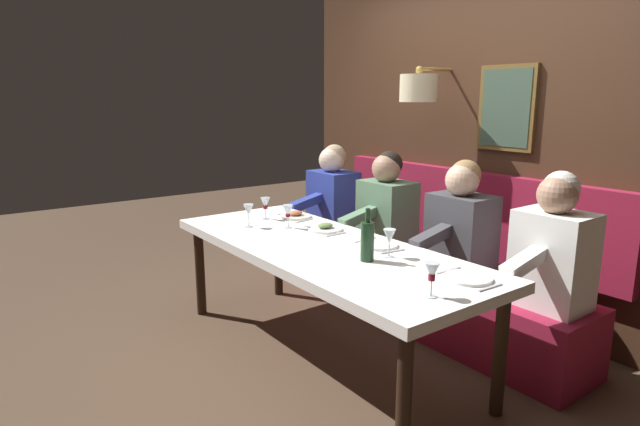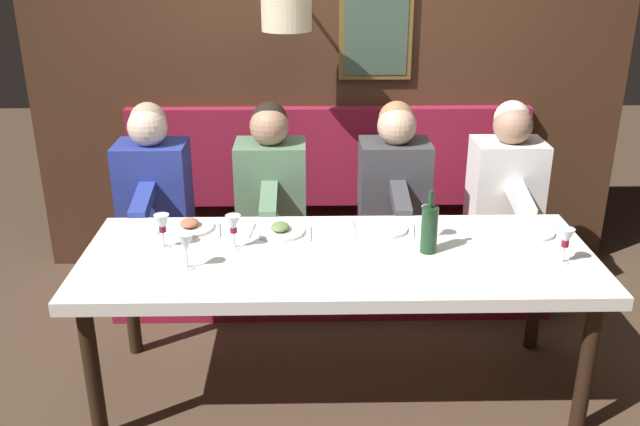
% 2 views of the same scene
% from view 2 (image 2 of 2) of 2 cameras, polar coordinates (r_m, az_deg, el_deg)
% --- Properties ---
extents(ground_plane, '(12.00, 12.00, 0.00)m').
position_cam_2_polar(ground_plane, '(3.59, 1.39, -14.05)').
color(ground_plane, '#4C3828').
extents(dining_table, '(0.90, 2.35, 0.74)m').
position_cam_2_polar(dining_table, '(3.24, 1.50, -4.35)').
color(dining_table, white).
rests_on(dining_table, ground_plane).
extents(banquette_bench, '(0.52, 2.55, 0.45)m').
position_cam_2_polar(banquette_bench, '(4.23, 0.90, -4.45)').
color(banquette_bench, maroon).
rests_on(banquette_bench, ground_plane).
extents(back_wall_panel, '(0.59, 3.75, 2.90)m').
position_cam_2_polar(back_wall_panel, '(4.43, 0.72, 12.33)').
color(back_wall_panel, '#422819').
rests_on(back_wall_panel, ground_plane).
extents(diner_nearest, '(0.60, 0.40, 0.79)m').
position_cam_2_polar(diner_nearest, '(4.16, 15.06, 3.08)').
color(diner_nearest, white).
rests_on(diner_nearest, banquette_bench).
extents(diner_near, '(0.60, 0.40, 0.79)m').
position_cam_2_polar(diner_near, '(4.03, 6.11, 3.11)').
color(diner_near, '#3D3D42').
rests_on(diner_near, banquette_bench).
extents(diner_middle, '(0.60, 0.40, 0.79)m').
position_cam_2_polar(diner_middle, '(4.00, -4.04, 3.05)').
color(diner_middle, '#567A5B').
rests_on(diner_middle, banquette_bench).
extents(diner_far, '(0.60, 0.40, 0.79)m').
position_cam_2_polar(diner_far, '(4.09, -13.53, 2.91)').
color(diner_far, '#283893').
rests_on(diner_far, banquette_bench).
extents(place_setting_0, '(0.24, 0.31, 0.01)m').
position_cam_2_polar(place_setting_0, '(3.57, 16.76, -1.45)').
color(place_setting_0, white).
rests_on(place_setting_0, dining_table).
extents(place_setting_1, '(0.24, 0.31, 0.05)m').
position_cam_2_polar(place_setting_1, '(3.42, -3.28, -1.41)').
color(place_setting_1, white).
rests_on(place_setting_1, dining_table).
extents(place_setting_2, '(0.24, 0.32, 0.01)m').
position_cam_2_polar(place_setting_2, '(3.46, 5.19, -1.29)').
color(place_setting_2, silver).
rests_on(place_setting_2, dining_table).
extents(place_setting_3, '(0.24, 0.32, 0.05)m').
position_cam_2_polar(place_setting_3, '(3.52, -10.62, -1.08)').
color(place_setting_3, silver).
rests_on(place_setting_3, dining_table).
extents(wine_glass_0, '(0.07, 0.07, 0.16)m').
position_cam_2_polar(wine_glass_0, '(3.35, 8.87, -0.24)').
color(wine_glass_0, silver).
rests_on(wine_glass_0, dining_table).
extents(wine_glass_1, '(0.07, 0.07, 0.16)m').
position_cam_2_polar(wine_glass_1, '(3.07, -10.92, -2.50)').
color(wine_glass_1, silver).
rests_on(wine_glass_1, dining_table).
extents(wine_glass_2, '(0.07, 0.07, 0.16)m').
position_cam_2_polar(wine_glass_2, '(3.30, -12.78, -0.92)').
color(wine_glass_2, silver).
rests_on(wine_glass_2, dining_table).
extents(wine_glass_3, '(0.07, 0.07, 0.16)m').
position_cam_2_polar(wine_glass_3, '(3.24, -7.10, -0.99)').
color(wine_glass_3, silver).
rests_on(wine_glass_3, dining_table).
extents(wine_glass_4, '(0.07, 0.07, 0.16)m').
position_cam_2_polar(wine_glass_4, '(3.26, 19.46, -2.01)').
color(wine_glass_4, silver).
rests_on(wine_glass_4, dining_table).
extents(wine_bottle, '(0.08, 0.08, 0.30)m').
position_cam_2_polar(wine_bottle, '(3.21, 8.93, -1.27)').
color(wine_bottle, '#19381E').
rests_on(wine_bottle, dining_table).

